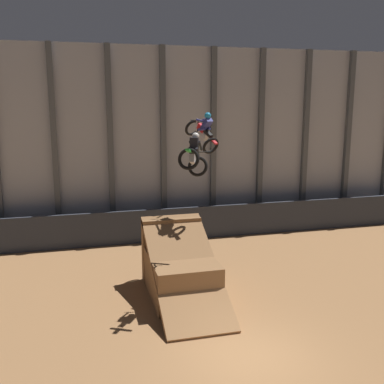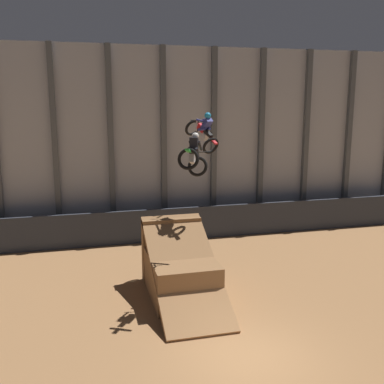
{
  "view_description": "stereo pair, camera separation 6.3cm",
  "coord_description": "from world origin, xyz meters",
  "views": [
    {
      "loc": [
        -4.51,
        -10.84,
        7.19
      ],
      "look_at": [
        -0.06,
        6.29,
        3.59
      ],
      "focal_mm": 42.0,
      "sensor_mm": 36.0,
      "label": 1
    },
    {
      "loc": [
        -4.45,
        -10.86,
        7.19
      ],
      "look_at": [
        -0.06,
        6.29,
        3.59
      ],
      "focal_mm": 42.0,
      "sensor_mm": 36.0,
      "label": 2
    }
  ],
  "objects": [
    {
      "name": "arena_back_wall",
      "position": [
        0.0,
        12.71,
        5.0
      ],
      "size": [
        32.0,
        0.4,
        10.0
      ],
      "color": "#A3A8B2",
      "rests_on": "ground_plane"
    },
    {
      "name": "lower_barrier",
      "position": [
        0.0,
        11.32,
        0.87
      ],
      "size": [
        31.36,
        0.2,
        1.73
      ],
      "color": "#2D333D",
      "rests_on": "ground_plane"
    },
    {
      "name": "rider_bike_left_air",
      "position": [
        -0.59,
        3.99,
        5.33
      ],
      "size": [
        1.43,
        1.81,
        1.63
      ],
      "rotation": [
        -0.31,
        0.0,
        -0.5
      ],
      "color": "black"
    },
    {
      "name": "rider_bike_right_air",
      "position": [
        0.47,
        6.53,
        5.98
      ],
      "size": [
        1.26,
        1.88,
        1.69
      ],
      "rotation": [
        0.48,
        0.0,
        0.35
      ],
      "color": "black"
    },
    {
      "name": "dirt_ramp",
      "position": [
        -0.93,
        4.83,
        0.93
      ],
      "size": [
        2.38,
        5.21,
        2.75
      ],
      "color": "olive",
      "rests_on": "ground_plane"
    },
    {
      "name": "ground_plane",
      "position": [
        0.0,
        0.0,
        0.0
      ],
      "size": [
        60.0,
        60.0,
        0.0
      ],
      "primitive_type": "plane",
      "color": "#996B42"
    }
  ]
}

